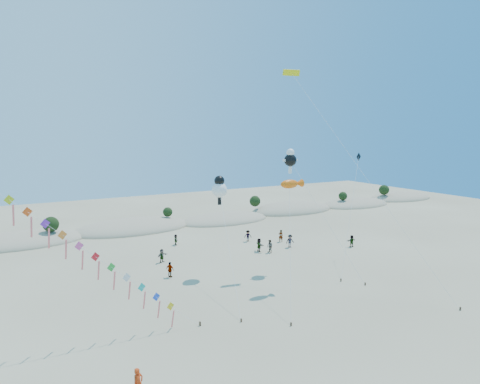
% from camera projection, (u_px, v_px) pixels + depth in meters
% --- Properties ---
extents(ground, '(160.00, 160.00, 0.00)m').
position_uv_depth(ground, '(308.00, 375.00, 25.58)').
color(ground, gray).
rests_on(ground, ground).
extents(dune_ridge, '(145.30, 11.49, 5.57)m').
position_uv_depth(dune_ridge, '(139.00, 228.00, 65.23)').
color(dune_ridge, gray).
rests_on(dune_ridge, ground).
extents(fish_kite, '(6.72, 8.15, 10.79)m').
position_uv_depth(fish_kite, '(292.00, 184.00, 39.81)').
color(fish_kite, '#3F2D1E').
rests_on(fish_kite, ground).
extents(cartoon_kite_low, '(4.70, 12.71, 10.80)m').
position_uv_depth(cartoon_kite_low, '(219.00, 188.00, 43.48)').
color(cartoon_kite_low, '#3F2D1E').
rests_on(cartoon_kite_low, ground).
extents(cartoon_kite_high, '(4.08, 9.84, 13.63)m').
position_uv_depth(cartoon_kite_high, '(290.00, 159.00, 45.38)').
color(cartoon_kite_high, '#3F2D1E').
rests_on(cartoon_kite_high, ground).
extents(parafoil_kite, '(6.27, 18.88, 22.49)m').
position_uv_depth(parafoil_kite, '(296.00, 79.00, 44.94)').
color(parafoil_kite, '#3F2D1E').
rests_on(parafoil_kite, ground).
extents(dark_kite, '(9.87, 7.68, 12.91)m').
position_uv_depth(dark_kite, '(354.00, 186.00, 48.45)').
color(dark_kite, '#3F2D1E').
rests_on(dark_kite, ground).
extents(flyer_foreground, '(0.79, 0.69, 1.83)m').
position_uv_depth(flyer_foreground, '(138.00, 383.00, 23.21)').
color(flyer_foreground, red).
rests_on(flyer_foreground, ground).
extents(beachgoers, '(26.80, 13.39, 1.78)m').
position_uv_depth(beachgoers, '(251.00, 245.00, 52.66)').
color(beachgoers, slate).
rests_on(beachgoers, ground).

